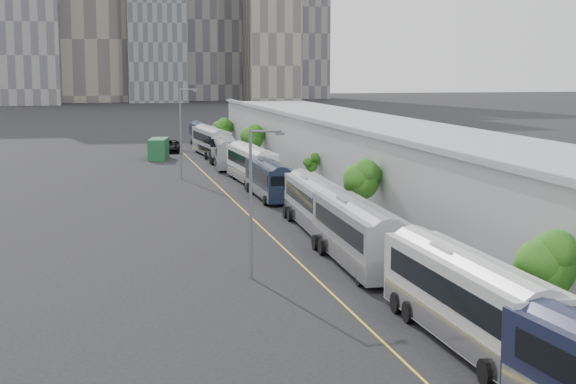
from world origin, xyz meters
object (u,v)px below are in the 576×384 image
object	(u,v)px
bus_3	(358,239)
bus_5	(269,182)
street_lamp_far	(182,128)
bus_9	(202,136)
bus_6	(251,167)
bus_4	(316,207)
bus_8	(211,144)
bus_2	(467,306)
shipping_container	(159,149)
bus_7	(226,155)
street_lamp_near	(254,193)
suv	(170,146)

from	to	relation	value
bus_3	bus_5	world-z (taller)	bus_3
bus_5	street_lamp_far	size ratio (longest dim) A/B	1.22
bus_9	bus_6	bearing A→B (deg)	-91.98
bus_4	bus_3	bearing A→B (deg)	-90.37
street_lamp_far	bus_8	bearing A→B (deg)	75.69
street_lamp_far	bus_9	bearing A→B (deg)	80.16
bus_6	street_lamp_far	bearing A→B (deg)	142.22
bus_2	shipping_container	distance (m)	82.90
shipping_container	bus_7	bearing A→B (deg)	-47.41
street_lamp_near	suv	distance (m)	77.89
bus_2	bus_5	xyz separation A→B (m)	(-0.03, 44.85, -0.25)
bus_3	bus_8	bearing A→B (deg)	91.78
bus_3	bus_6	world-z (taller)	bus_3
bus_6	bus_9	size ratio (longest dim) A/B	1.10
shipping_container	suv	bearing A→B (deg)	86.76
bus_4	bus_8	distance (m)	56.90
shipping_container	bus_6	bearing A→B (deg)	-62.99
bus_5	bus_6	world-z (taller)	bus_6
bus_8	street_lamp_near	bearing A→B (deg)	-99.69
bus_4	bus_8	size ratio (longest dim) A/B	0.95
bus_2	street_lamp_near	distance (m)	16.03
bus_2	street_lamp_near	world-z (taller)	street_lamp_near
bus_6	shipping_container	xyz separation A→B (m)	(-7.79, 26.73, -0.28)
bus_4	bus_9	distance (m)	72.17
bus_8	suv	world-z (taller)	bus_8
bus_6	bus_3	bearing A→B (deg)	-93.12
bus_3	bus_7	bearing A→B (deg)	91.93
street_lamp_far	suv	xyz separation A→B (m)	(1.28, 31.20, -4.76)
bus_6	suv	size ratio (longest dim) A/B	2.16
bus_6	bus_9	world-z (taller)	bus_6
bus_3	street_lamp_far	size ratio (longest dim) A/B	1.40
bus_8	shipping_container	xyz separation A→B (m)	(-7.44, -3.15, -0.30)
suv	bus_3	bearing A→B (deg)	-75.93
bus_6	street_lamp_far	size ratio (longest dim) A/B	1.37
suv	bus_4	bearing A→B (deg)	-74.58
bus_8	street_lamp_far	size ratio (longest dim) A/B	1.39
bus_7	street_lamp_near	size ratio (longest dim) A/B	1.45
bus_7	suv	bearing A→B (deg)	109.00
suv	bus_5	bearing A→B (deg)	-73.41
bus_2	bus_9	world-z (taller)	bus_2
bus_9	street_lamp_far	distance (m)	41.17
bus_5	bus_9	size ratio (longest dim) A/B	0.98
bus_8	shipping_container	bearing A→B (deg)	-161.24
bus_6	street_lamp_near	world-z (taller)	street_lamp_near
street_lamp_far	shipping_container	distance (m)	22.37
bus_2	bus_7	size ratio (longest dim) A/B	1.11
bus_2	bus_6	world-z (taller)	bus_2
bus_4	bus_9	world-z (taller)	bus_4
bus_4	suv	world-z (taller)	bus_4
bus_3	bus_5	size ratio (longest dim) A/B	1.15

